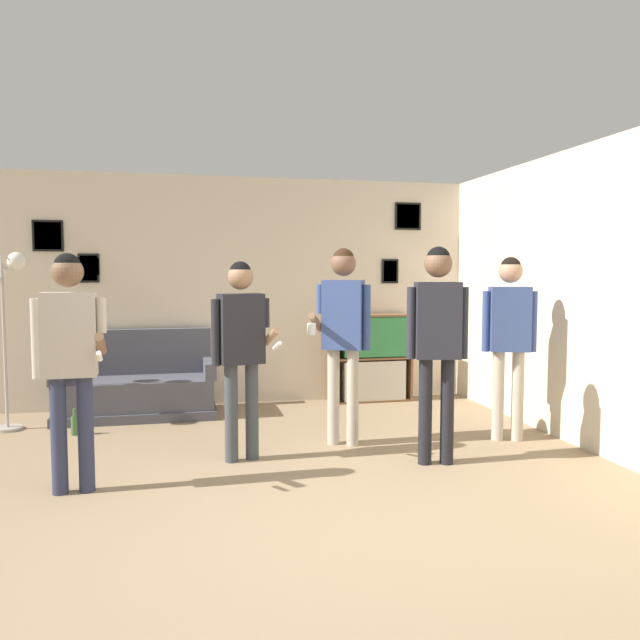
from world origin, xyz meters
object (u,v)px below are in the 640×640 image
object	(u,v)px
couch	(137,388)
bookshelf	(372,358)
bottle_on_floor	(75,425)
person_spectator_far_right	(509,328)
person_watcher_holding_cup	(343,323)
person_spectator_near_bookshelf	(437,330)
floor_lamp	(3,293)
person_player_foreground_left	(70,346)
person_player_foreground_center	(241,339)
drinking_cup	(358,310)

from	to	relation	value
couch	bookshelf	size ratio (longest dim) A/B	1.59
couch	bottle_on_floor	world-z (taller)	couch
couch	person_spectator_far_right	size ratio (longest dim) A/B	0.99
person_watcher_holding_cup	person_spectator_near_bookshelf	size ratio (longest dim) A/B	1.01
floor_lamp	person_watcher_holding_cup	bearing A→B (deg)	-21.68
floor_lamp	bottle_on_floor	xyz separation A→B (m)	(0.69, -0.36, -1.27)
person_spectator_far_right	bottle_on_floor	xyz separation A→B (m)	(-3.99, 1.08, -0.96)
couch	person_player_foreground_left	xyz separation A→B (m)	(-0.28, -2.43, 0.75)
couch	person_player_foreground_center	bearing A→B (deg)	-63.26
person_spectator_near_bookshelf	person_player_foreground_left	bearing A→B (deg)	-178.54
person_spectator_near_bookshelf	person_spectator_far_right	world-z (taller)	person_spectator_near_bookshelf
person_player_foreground_left	person_player_foreground_center	bearing A→B (deg)	22.30
floor_lamp	person_watcher_holding_cup	size ratio (longest dim) A/B	0.99
bookshelf	drinking_cup	xyz separation A→B (m)	(-0.19, 0.00, 0.59)
floor_lamp	person_player_foreground_center	size ratio (longest dim) A/B	1.07
floor_lamp	drinking_cup	bearing A→B (deg)	8.70
person_player_foreground_left	drinking_cup	bearing A→B (deg)	42.57
floor_lamp	person_watcher_holding_cup	distance (m)	3.39
person_player_foreground_left	person_spectator_far_right	distance (m)	3.79
floor_lamp	person_player_foreground_center	world-z (taller)	floor_lamp
person_player_foreground_center	person_spectator_near_bookshelf	bearing A→B (deg)	-15.90
person_spectator_far_right	bottle_on_floor	bearing A→B (deg)	164.87
person_player_foreground_left	bottle_on_floor	xyz separation A→B (m)	(-0.26, 1.69, -0.95)
person_player_foreground_left	person_spectator_far_right	world-z (taller)	person_spectator_far_right
floor_lamp	person_spectator_near_bookshelf	bearing A→B (deg)	-27.78
couch	person_watcher_holding_cup	bearing A→B (deg)	-40.58
floor_lamp	person_player_foreground_center	distance (m)	2.70
floor_lamp	drinking_cup	world-z (taller)	floor_lamp
person_player_foreground_center	bottle_on_floor	bearing A→B (deg)	142.04
person_spectator_far_right	bottle_on_floor	size ratio (longest dim) A/B	6.64
person_player_foreground_left	person_watcher_holding_cup	size ratio (longest dim) A/B	0.95
couch	bottle_on_floor	xyz separation A→B (m)	(-0.54, -0.75, -0.20)
floor_lamp	bottle_on_floor	bearing A→B (deg)	-27.31
bookshelf	person_spectator_near_bookshelf	bearing A→B (deg)	-95.63
person_player_foreground_center	person_spectator_far_right	world-z (taller)	person_spectator_far_right
person_player_foreground_left	drinking_cup	world-z (taller)	person_player_foreground_left
bookshelf	person_player_foreground_left	world-z (taller)	person_player_foreground_left
couch	bottle_on_floor	bearing A→B (deg)	-125.71
floor_lamp	person_spectator_far_right	bearing A→B (deg)	-17.05
bottle_on_floor	drinking_cup	world-z (taller)	drinking_cup
person_watcher_holding_cup	drinking_cup	world-z (taller)	person_watcher_holding_cup
bookshelf	person_player_foreground_left	bearing A→B (deg)	-139.26
bookshelf	floor_lamp	distance (m)	4.12
bookshelf	bottle_on_floor	bearing A→B (deg)	-164.14
floor_lamp	person_watcher_holding_cup	world-z (taller)	person_watcher_holding_cup
couch	drinking_cup	world-z (taller)	drinking_cup
couch	person_player_foreground_center	xyz separation A→B (m)	(0.97, -1.92, 0.72)
person_spectator_near_bookshelf	drinking_cup	world-z (taller)	person_spectator_near_bookshelf
floor_lamp	person_spectator_far_right	distance (m)	4.91
person_spectator_near_bookshelf	drinking_cup	size ratio (longest dim) A/B	15.30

